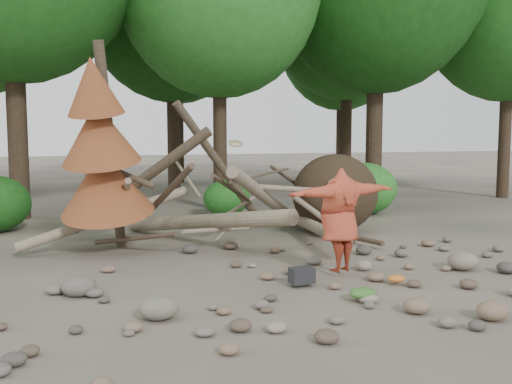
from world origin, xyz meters
name	(u,v)px	position (x,y,z in m)	size (l,w,h in m)	color
ground	(314,283)	(0.00, 0.00, 0.00)	(120.00, 120.00, 0.00)	#514C44
deadfall_pile	(315,196)	(2.02, 4.24, 0.95)	(8.55, 5.24, 3.30)	#332619
dead_conifer	(101,152)	(-3.12, 3.37, 2.11)	(2.06, 2.16, 4.35)	#4C3F30
bush_mid	(227,198)	(0.80, 7.80, 0.56)	(1.40, 1.40, 1.12)	#236A1E
bush_right	(364,188)	(5.00, 7.00, 0.80)	(2.00, 2.00, 1.60)	#2C7D27
frisbee_thrower	(340,220)	(0.64, 0.34, 0.99)	(3.18, 1.00, 2.31)	#A53C25
backpack	(302,279)	(-0.28, -0.13, 0.13)	(0.38, 0.26, 0.26)	black
cloth_green	(363,296)	(0.24, -1.19, 0.08)	(0.43, 0.36, 0.16)	#376528
cloth_orange	(397,282)	(1.24, -0.55, 0.06)	(0.30, 0.25, 0.11)	#C26A21
boulder_front_left	(159,308)	(-2.75, -1.01, 0.16)	(0.55, 0.49, 0.33)	#6E685C
boulder_front_right	(492,311)	(1.44, -2.51, 0.13)	(0.43, 0.39, 0.26)	#78614B
boulder_mid_right	(463,261)	(2.96, -0.06, 0.17)	(0.56, 0.51, 0.34)	gray
boulder_mid_left	(79,286)	(-3.72, 0.50, 0.16)	(0.53, 0.47, 0.32)	#625C52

